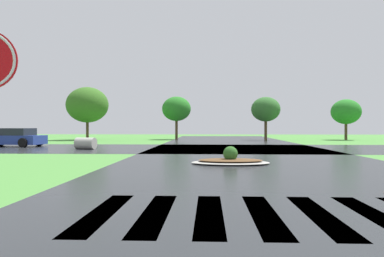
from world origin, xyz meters
The scene contains 7 objects.
asphalt_roadway centered at (0.00, 10.00, 0.00)m, with size 11.00×80.00×0.01m, color #232628.
asphalt_cross_road centered at (0.00, 21.36, 0.00)m, with size 90.00×9.90×0.01m, color #232628.
crosswalk_stripes centered at (0.00, 3.61, 0.00)m, with size 7.65×3.05×0.01m.
median_island centered at (-0.98, 11.67, 0.14)m, with size 2.99×1.72×0.68m.
car_blue_compact centered at (-15.60, 23.02, 0.61)m, with size 4.68×2.54×1.29m.
drainage_pipe_stack centered at (-9.45, 20.23, 0.36)m, with size 1.33×0.95×0.73m.
background_treeline centered at (-1.29, 35.75, 3.44)m, with size 39.71×5.44×5.45m.
Camera 1 is at (-1.82, -2.59, 1.47)m, focal length 34.87 mm.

